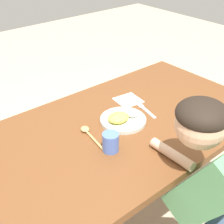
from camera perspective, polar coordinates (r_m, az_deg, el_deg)
The scene contains 8 objects.
ground_plane at distance 2.00m, azimuth 1.94°, elevation -19.13°, with size 8.00×8.00×0.00m, color #BAA78C.
dining_table at distance 1.57m, azimuth 2.34°, elevation -5.24°, with size 1.43×0.82×0.71m.
plate at distance 1.51m, azimuth 1.82°, elevation -1.34°, with size 0.22×0.22×0.06m.
fork at distance 1.62m, azimuth 5.94°, elevation 0.56°, with size 0.06×0.20×0.01m.
spoon at distance 1.43m, azimuth -4.35°, elevation -3.84°, with size 0.06×0.20×0.02m.
drinking_cup at distance 1.32m, azimuth -0.26°, elevation -5.53°, with size 0.07×0.07×0.08m, color #5274D3.
person at distance 1.34m, azimuth 17.46°, elevation -16.86°, with size 0.19×0.48×1.03m.
napkin at distance 1.70m, azimuth 2.98°, elevation 2.16°, with size 0.13×0.13×0.00m, color white.
Camera 1 is at (-0.85, -0.92, 1.55)m, focal length 49.99 mm.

